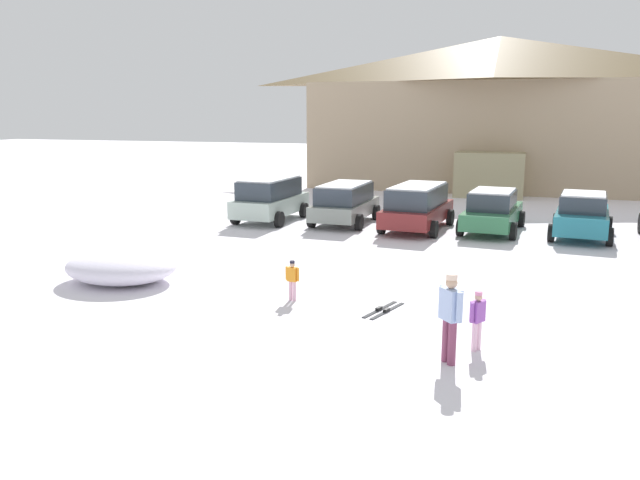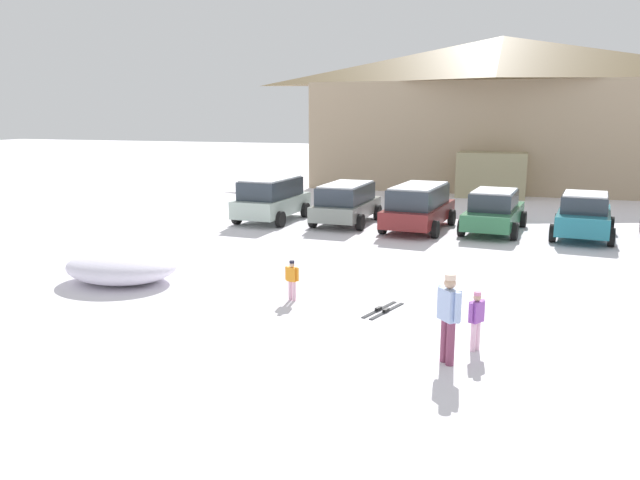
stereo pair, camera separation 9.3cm
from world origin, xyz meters
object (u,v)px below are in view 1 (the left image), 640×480
Objects in this scene: ski_lodge at (497,112)px; parked_grey_wagon at (345,202)px; plowed_snow_pile at (121,267)px; skier_child_in_orange_jacket at (292,278)px; parked_silver_wagon at (270,198)px; parked_maroon_van at (417,206)px; parked_teal_hatchback at (582,215)px; pair_of_skis at (383,310)px; skier_child_in_purple_jacket at (477,317)px; skier_adult_in_blue_parka at (450,313)px; parked_green_coupe at (493,210)px.

ski_lodge is 16.24m from parked_grey_wagon.
ski_lodge reaches higher than plowed_snow_pile.
plowed_snow_pile is (-4.96, 0.16, -0.14)m from skier_child_in_orange_jacket.
parked_grey_wagon is at bearing 6.12° from parked_silver_wagon.
parked_maroon_van is (-2.08, -15.39, -3.56)m from ski_lodge.
parked_teal_hatchback reaches higher than pair_of_skis.
parked_silver_wagon is 0.89× the size of parked_maroon_van.
parked_grey_wagon reaches higher than skier_child_in_purple_jacket.
parked_silver_wagon is at bearing -118.34° from ski_lodge.
skier_child_in_orange_jacket is at bearing -1.85° from plowed_snow_pile.
plowed_snow_pile is (-9.00, 2.88, -0.52)m from skier_adult_in_blue_parka.
parked_silver_wagon is at bearing 179.40° from parked_maroon_van.
skier_adult_in_blue_parka is at bearing -66.73° from parked_grey_wagon.
skier_child_in_purple_jacket is at bearing -12.43° from plowed_snow_pile.
plowed_snow_pile is at bearing 162.25° from skier_adult_in_blue_parka.
pair_of_skis is at bearing -2.54° from skier_child_in_orange_jacket.
parked_teal_hatchback is at bearing 2.64° from parked_maroon_van.
parked_grey_wagon is at bearing -179.54° from parked_green_coupe.
parked_silver_wagon is 15.87m from skier_adult_in_blue_parka.
plowed_snow_pile is at bearing -108.06° from ski_lodge.
parked_silver_wagon is at bearing -179.01° from parked_teal_hatchback.
parked_maroon_van is (3.03, -0.40, 0.04)m from parked_grey_wagon.
plowed_snow_pile is (-12.21, -10.44, -0.41)m from parked_teal_hatchback.
skier_adult_in_blue_parka is at bearing -88.65° from ski_lodge.
ski_lodge is at bearing 91.35° from skier_adult_in_blue_parka.
pair_of_skis is at bearing -99.52° from parked_green_coupe.
plowed_snow_pile is at bearing 177.93° from pair_of_skis.
skier_adult_in_blue_parka reaches higher than pair_of_skis.
skier_child_in_orange_jacket is (-7.25, -10.60, -0.28)m from parked_teal_hatchback.
pair_of_skis is (0.97, -10.42, -0.92)m from parked_maroon_van.
parked_silver_wagon is at bearing -173.88° from parked_grey_wagon.
parked_grey_wagon reaches higher than plowed_snow_pile.
skier_adult_in_blue_parka is (-0.05, -13.49, 0.12)m from parked_green_coupe.
ski_lodge reaches higher than parked_silver_wagon.
parked_grey_wagon is 14.64m from skier_adult_in_blue_parka.
skier_adult_in_blue_parka is 3.30m from pair_of_skis.
parked_grey_wagon is 4.34× the size of skier_child_in_orange_jacket.
plowed_snow_pile is (-8.33, -25.56, -4.07)m from ski_lodge.
parked_silver_wagon is at bearing 124.32° from pair_of_skis.
parked_teal_hatchback is 12.84m from skier_child_in_orange_jacket.
parked_maroon_van is 1.10× the size of parked_teal_hatchback.
skier_adult_in_blue_parka is at bearing -55.72° from parked_silver_wagon.
parked_grey_wagon is 8.99m from parked_teal_hatchback.
ski_lodge is 5.18× the size of parked_silver_wagon.
parked_teal_hatchback is at bearing 77.51° from skier_child_in_purple_jacket.
parked_teal_hatchback is at bearing 55.64° from skier_child_in_orange_jacket.
parked_grey_wagon is 2.87× the size of pair_of_skis.
pair_of_skis is (2.27, -0.10, -0.54)m from skier_child_in_orange_jacket.
parked_maroon_van is 12.65m from skier_child_in_purple_jacket.
parked_grey_wagon is at bearing 73.06° from plowed_snow_pile.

